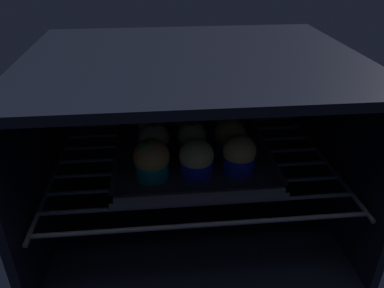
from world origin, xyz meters
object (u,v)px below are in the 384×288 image
object	(u,v)px
muffin_row0_col2	(239,155)
muffin_row1_col2	(229,137)
muffin_row2_col0	(151,123)
muffin_row0_col0	(152,160)
muffin_row1_col1	(193,139)
muffin_row1_col0	(154,141)
muffin_row2_col1	(189,122)
muffin_row2_col2	(223,120)
muffin_row0_col1	(194,159)
baking_tray	(192,155)

from	to	relation	value
muffin_row0_col2	muffin_row1_col2	bearing A→B (deg)	92.56
muffin_row2_col0	muffin_row0_col0	bearing A→B (deg)	-89.88
muffin_row0_col2	muffin_row1_col1	size ratio (longest dim) A/B	1.06
muffin_row1_col0	muffin_row1_col1	world-z (taller)	muffin_row1_col0
muffin_row2_col1	muffin_row1_col2	bearing A→B (deg)	-46.56
muffin_row2_col1	muffin_row2_col2	bearing A→B (deg)	-2.82
muffin_row1_col1	muffin_row2_col0	xyz separation A→B (cm)	(-8.30, 7.85, 0.09)
muffin_row2_col0	muffin_row1_col2	bearing A→B (deg)	-26.37
muffin_row0_col1	muffin_row2_col0	xyz separation A→B (cm)	(-7.72, 15.82, -0.05)
muffin_row1_col1	baking_tray	bearing A→B (deg)	-177.06
muffin_row1_col1	muffin_row0_col0	bearing A→B (deg)	-135.69
muffin_row2_col0	muffin_row2_col1	distance (cm)	8.25
baking_tray	muffin_row1_col0	distance (cm)	8.40
muffin_row0_col0	muffin_row1_col0	distance (cm)	7.76
muffin_row2_col0	muffin_row0_col2	bearing A→B (deg)	-44.05
muffin_row0_col2	muffin_row0_col1	bearing A→B (deg)	-177.58
baking_tray	muffin_row2_col0	bearing A→B (deg)	135.79
muffin_row1_col1	muffin_row2_col2	world-z (taller)	muffin_row2_col2
muffin_row1_col1	muffin_row1_col2	distance (cm)	7.35
muffin_row1_col2	muffin_row0_col1	bearing A→B (deg)	-134.54
muffin_row0_col2	muffin_row1_col0	bearing A→B (deg)	154.71
muffin_row0_col1	muffin_row1_col1	xyz separation A→B (cm)	(0.59, 7.97, -0.14)
muffin_row0_col1	muffin_row2_col1	size ratio (longest dim) A/B	1.04
muffin_row0_col2	muffin_row1_col2	distance (cm)	7.73
muffin_row0_col1	muffin_row1_col1	bearing A→B (deg)	85.80
muffin_row0_col0	muffin_row2_col0	world-z (taller)	muffin_row0_col0
muffin_row0_col1	muffin_row0_col2	size ratio (longest dim) A/B	0.97
muffin_row1_col1	muffin_row2_col1	distance (cm)	7.91
baking_tray	muffin_row0_col0	size ratio (longest dim) A/B	3.95
baking_tray	muffin_row1_col2	xyz separation A→B (cm)	(7.56, 0.11, 3.59)
baking_tray	muffin_row1_col2	distance (cm)	8.37
muffin_row0_col0	muffin_row0_col2	xyz separation A→B (cm)	(15.96, 0.45, -0.10)
muffin_row1_col1	muffin_row1_col2	bearing A→B (deg)	0.73
baking_tray	muffin_row0_col2	distance (cm)	11.66
muffin_row1_col2	baking_tray	bearing A→B (deg)	-179.20
muffin_row0_col1	muffin_row1_col2	bearing A→B (deg)	45.46
muffin_row1_col2	muffin_row2_col2	size ratio (longest dim) A/B	0.94
muffin_row2_col2	muffin_row0_col0	bearing A→B (deg)	-134.85
muffin_row2_col0	muffin_row2_col2	size ratio (longest dim) A/B	0.99
muffin_row0_col0	muffin_row0_col2	world-z (taller)	muffin_row0_col0
muffin_row0_col2	muffin_row2_col2	world-z (taller)	same
muffin_row0_col0	muffin_row1_col0	xyz separation A→B (cm)	(0.55, 7.73, -0.28)
muffin_row1_col1	muffin_row2_col1	world-z (taller)	same
baking_tray	muffin_row1_col1	distance (cm)	3.64
muffin_row0_col2	muffin_row2_col0	size ratio (longest dim) A/B	1.02
muffin_row0_col1	muffin_row0_col0	bearing A→B (deg)	-179.23
muffin_row1_col0	muffin_row2_col1	bearing A→B (deg)	47.09
muffin_row0_col2	muffin_row2_col2	xyz separation A→B (cm)	(-0.42, 15.16, 0.04)
muffin_row0_col0	muffin_row1_col1	distance (cm)	11.56
baking_tray	muffin_row0_col2	size ratio (longest dim) A/B	4.18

